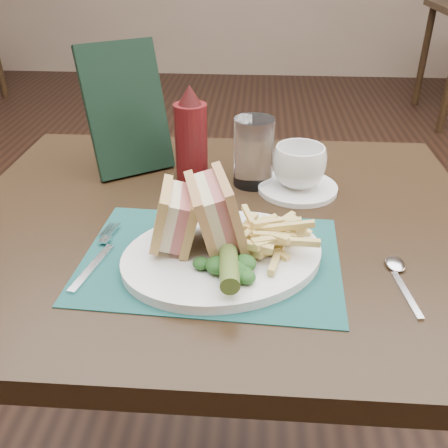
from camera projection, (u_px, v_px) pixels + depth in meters
name	position (u px, v px, depth m)	size (l,w,h in m)	color
floor	(232.00, 337.00, 1.67)	(7.00, 7.00, 0.00)	black
wall_back	(253.00, 75.00, 4.67)	(6.00, 6.00, 0.00)	gray
table_main	(219.00, 372.00, 1.05)	(0.90, 0.75, 0.75)	black
placemat	(211.00, 258.00, 0.75)	(0.38, 0.27, 0.00)	#164845
plate	(223.00, 256.00, 0.74)	(0.30, 0.24, 0.01)	white
sandwich_half_a	(162.00, 217.00, 0.73)	(0.06, 0.09, 0.08)	#D8B369
sandwich_half_b	(202.00, 214.00, 0.72)	(0.06, 0.11, 0.10)	tan
kale_garnish	(225.00, 266.00, 0.68)	(0.11, 0.08, 0.03)	#173E16
pickle_spear	(229.00, 261.00, 0.68)	(0.03, 0.03, 0.12)	#486426
fries_pile	(271.00, 233.00, 0.73)	(0.18, 0.20, 0.05)	#D4BD6A
fork	(98.00, 253.00, 0.75)	(0.03, 0.17, 0.01)	silver
spoon	(403.00, 281.00, 0.69)	(0.03, 0.15, 0.01)	silver
saucer	(297.00, 188.00, 0.94)	(0.15, 0.15, 0.01)	white
coffee_cup	(299.00, 166.00, 0.92)	(0.10, 0.10, 0.08)	white
drinking_glass	(253.00, 152.00, 0.94)	(0.08, 0.08, 0.13)	white
ketchup_bottle	(191.00, 134.00, 0.94)	(0.06, 0.06, 0.19)	#520E10
check_presenter	(126.00, 109.00, 0.97)	(0.15, 0.02, 0.25)	black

